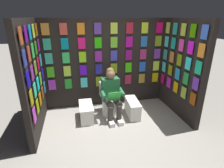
% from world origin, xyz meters
% --- Properties ---
extents(ground_plane, '(30.00, 30.00, 0.00)m').
position_xyz_m(ground_plane, '(0.00, 0.00, 0.00)').
color(ground_plane, '#9E998E').
extents(display_wall_back, '(3.24, 0.14, 2.24)m').
position_xyz_m(display_wall_back, '(0.00, -1.70, 1.13)').
color(display_wall_back, black).
rests_on(display_wall_back, ground).
extents(display_wall_left, '(0.14, 1.65, 2.24)m').
position_xyz_m(display_wall_left, '(-1.62, -0.83, 1.13)').
color(display_wall_left, black).
rests_on(display_wall_left, ground).
extents(display_wall_right, '(0.14, 1.65, 2.24)m').
position_xyz_m(display_wall_right, '(1.62, -0.83, 1.13)').
color(display_wall_right, black).
rests_on(display_wall_right, ground).
extents(toilet, '(0.42, 0.56, 0.77)m').
position_xyz_m(toilet, '(0.03, -1.15, 0.33)').
color(toilet, white).
rests_on(toilet, ground).
extents(person_reading, '(0.54, 0.70, 1.19)m').
position_xyz_m(person_reading, '(0.02, -0.92, 0.60)').
color(person_reading, '#286B42').
rests_on(person_reading, ground).
extents(comic_longbox_near, '(0.30, 0.69, 0.39)m').
position_xyz_m(comic_longbox_near, '(-0.50, -0.90, 0.20)').
color(comic_longbox_near, white).
rests_on(comic_longbox_near, ground).
extents(comic_longbox_far, '(0.31, 0.66, 0.37)m').
position_xyz_m(comic_longbox_far, '(0.61, -0.96, 0.19)').
color(comic_longbox_far, white).
rests_on(comic_longbox_far, ground).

